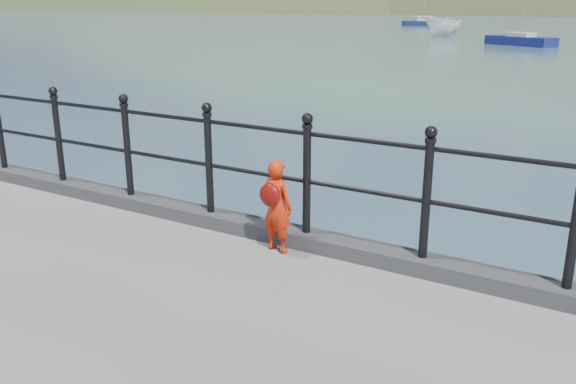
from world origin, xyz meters
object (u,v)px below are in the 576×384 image
Objects in this scene: child at (277,205)px; sailboat_port at (520,41)px; launch_white at (443,27)px; railing at (255,159)px; sailboat_left at (423,23)px.

sailboat_port is (-6.88, 47.45, -1.13)m from child.
launch_white is 0.62× the size of sailboat_port.
railing is 86.67m from sailboat_left.
sailboat_left is at bearing -64.22° from child.
railing is 3.51× the size of launch_white.
railing is at bearing -55.61° from launch_white.
sailboat_left is at bearing 131.72° from launch_white.
sailboat_port is at bearing -24.62° from launch_white.
launch_white is at bearing 163.90° from sailboat_port.
railing is at bearing -103.80° from sailboat_left.
launch_white is 28.99m from sailboat_left.
railing is at bearing -54.79° from sailboat_port.
launch_white is 0.63× the size of sailboat_left.
railing reaches higher than child.
launch_white is (-15.45, 55.73, -0.83)m from railing.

